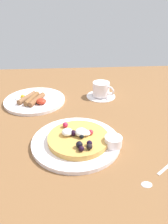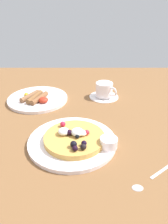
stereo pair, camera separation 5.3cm
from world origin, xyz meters
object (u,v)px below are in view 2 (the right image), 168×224
object	(u,v)px
pancake_plate	(73,141)
teaspoon	(149,180)
breakfast_plate	(39,99)
coffee_saucer	(105,96)
syrup_ramekin	(109,143)
coffee_cup	(105,89)

from	to	relation	value
pancake_plate	teaspoon	xyz separation A→B (cm)	(20.25, -15.89, -0.40)
pancake_plate	breakfast_plate	xyz separation A→B (cm)	(-16.85, 31.45, 0.02)
breakfast_plate	pancake_plate	bearing A→B (deg)	-61.82
coffee_saucer	breakfast_plate	bearing A→B (deg)	-173.62
syrup_ramekin	coffee_saucer	world-z (taller)	syrup_ramekin
pancake_plate	teaspoon	distance (cm)	25.74
syrup_ramekin	coffee_saucer	distance (cm)	38.62
coffee_saucer	coffee_cup	bearing A→B (deg)	-44.65
pancake_plate	breakfast_plate	world-z (taller)	same
breakfast_plate	syrup_ramekin	bearing A→B (deg)	-51.48
breakfast_plate	coffee_saucer	bearing A→B (deg)	6.38
coffee_cup	teaspoon	xyz separation A→B (cm)	(7.24, -50.55, -3.66)
coffee_saucer	coffee_cup	size ratio (longest dim) A/B	1.46
breakfast_plate	teaspoon	bearing A→B (deg)	-51.92
pancake_plate	syrup_ramekin	distance (cm)	11.96
coffee_saucer	coffee_cup	world-z (taller)	coffee_cup
syrup_ramekin	coffee_cup	world-z (taller)	coffee_cup
pancake_plate	coffee_saucer	bearing A→B (deg)	69.67
pancake_plate	coffee_cup	bearing A→B (deg)	69.42
syrup_ramekin	coffee_cup	distance (cm)	38.42
breakfast_plate	teaspoon	xyz separation A→B (cm)	(37.10, -47.35, -0.42)
pancake_plate	coffee_cup	size ratio (longest dim) A/B	3.09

